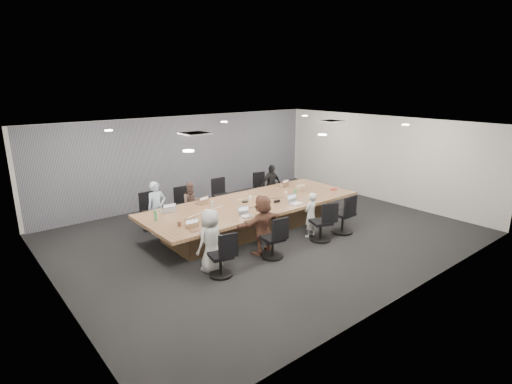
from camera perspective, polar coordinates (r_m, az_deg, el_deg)
floor at (r=10.50m, az=1.39°, el=-5.98°), size 10.00×8.00×0.00m
ceiling at (r=9.83m, az=1.50°, el=9.39°), size 10.00×8.00×0.00m
wall_back at (r=13.29m, az=-9.89°, el=4.67°), size 10.00×0.00×2.80m
wall_front at (r=7.63m, az=21.46°, el=-4.30°), size 10.00×0.00×2.80m
wall_left at (r=7.92m, az=-27.28°, el=-4.27°), size 0.00×8.00×2.80m
wall_right at (r=13.79m, az=17.47°, el=4.57°), size 0.00×8.00×2.80m
curtain at (r=13.22m, az=-9.72°, el=4.62°), size 9.80×0.04×2.80m
conference_table at (r=10.72m, az=-0.34°, el=-3.23°), size 6.00×2.20×0.74m
chair_0 at (r=11.05m, az=-14.69°, el=-3.20°), size 0.55×0.55×0.80m
chair_1 at (r=11.49m, az=-9.98°, el=-2.31°), size 0.56×0.56×0.75m
chair_2 at (r=12.11m, az=-4.77°, el=-0.95°), size 0.59×0.59×0.85m
chair_3 at (r=13.08m, az=1.15°, el=0.16°), size 0.61×0.61×0.77m
chair_4 at (r=8.23m, az=-5.09°, el=-9.52°), size 0.60×0.60×0.75m
chair_5 at (r=9.01m, az=2.38°, el=-7.08°), size 0.58×0.58×0.77m
chair_6 at (r=10.07m, az=9.24°, el=-4.69°), size 0.69×0.69×0.80m
chair_7 at (r=10.68m, az=12.30°, el=-3.50°), size 0.61×0.61×0.86m
person_0 at (r=10.66m, az=-14.00°, el=-2.19°), size 0.51×0.34×1.38m
laptop_0 at (r=10.16m, az=-12.67°, el=-2.62°), size 0.35×0.26×0.02m
person_1 at (r=11.14m, az=-9.14°, el=-1.62°), size 0.67×0.57×1.21m
laptop_1 at (r=10.64m, az=-7.68°, el=-1.56°), size 0.35×0.28×0.02m
person_3 at (r=12.76m, az=2.17°, el=1.02°), size 0.78×0.35×1.32m
laptop_3 at (r=12.34m, az=3.86°, el=0.93°), size 0.33×0.26×0.02m
person_4 at (r=8.38m, az=-6.50°, el=-6.86°), size 0.74×0.56×1.34m
laptop_4 at (r=8.79m, az=-8.47°, el=-5.30°), size 0.35×0.27×0.02m
person_5 at (r=9.15m, az=0.94°, el=-4.63°), size 1.32×0.51×1.40m
laptop_5 at (r=9.53m, az=-1.19°, el=-3.45°), size 0.31×0.23×0.02m
person_6 at (r=10.23m, az=7.82°, el=-3.25°), size 0.46×0.33×1.16m
laptop_6 at (r=10.54m, az=5.68°, el=-1.65°), size 0.36×0.27×0.02m
bottle_green_left at (r=9.52m, az=-14.15°, el=-3.27°), size 0.09×0.09×0.24m
bottle_green_right at (r=11.00m, az=5.62°, el=-0.26°), size 0.09×0.09×0.26m
bottle_clear at (r=10.10m, az=-6.25°, el=-1.91°), size 0.08×0.08×0.20m
cup_white_far at (r=10.86m, az=-0.85°, el=-0.82°), size 0.10×0.10×0.11m
cup_white_near at (r=11.41m, az=4.34°, el=-0.09°), size 0.09×0.09×0.09m
mug_brown at (r=9.05m, az=-10.85°, el=-4.47°), size 0.10×0.10×0.11m
mic_left at (r=10.17m, az=1.05°, el=-2.19°), size 0.18×0.15×0.03m
mic_right at (r=10.64m, az=-1.57°, el=-1.39°), size 0.16×0.12×0.03m
stapler at (r=10.62m, az=3.00°, el=-1.34°), size 0.18×0.06×0.07m
canvas_bag at (r=11.84m, az=6.50°, el=0.57°), size 0.30×0.21×0.15m
snack_packet at (r=12.07m, az=11.01°, el=0.41°), size 0.23×0.23×0.04m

